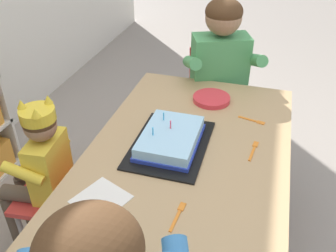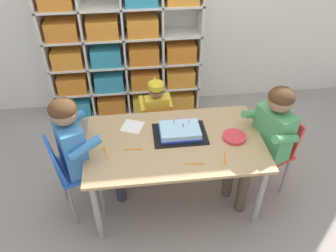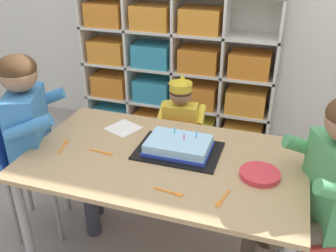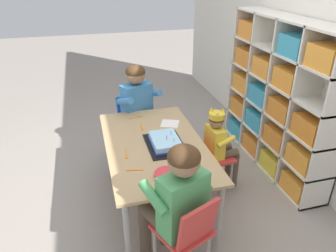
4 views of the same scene
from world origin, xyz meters
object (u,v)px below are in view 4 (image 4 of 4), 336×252
at_px(classroom_chair_guest_side, 187,232).
at_px(fork_by_napkin, 126,154).
at_px(fork_at_table_front_edge, 141,127).
at_px(birthday_cake_on_tray, 165,142).
at_px(guest_at_table_side, 176,197).
at_px(classroom_chair_blue, 208,157).
at_px(fork_near_cake_tray, 133,170).
at_px(fork_near_child_seat, 137,117).
at_px(adult_helper_seated, 140,105).
at_px(paper_plate_stack, 167,174).
at_px(classroom_chair_adult_side, 135,120).
at_px(child_with_crown, 219,140).
at_px(activity_table, 155,150).

bearing_deg(classroom_chair_guest_side, fork_by_napkin, -91.59).
xyz_separation_m(classroom_chair_guest_side, fork_at_table_front_edge, (-1.13, -0.07, 0.19)).
distance_m(birthday_cake_on_tray, fork_by_napkin, 0.34).
bearing_deg(guest_at_table_side, classroom_chair_blue, -146.86).
relative_size(fork_at_table_front_edge, fork_near_cake_tray, 1.07).
bearing_deg(fork_near_child_seat, fork_at_table_front_edge, 77.65).
height_order(adult_helper_seated, paper_plate_stack, adult_helper_seated).
bearing_deg(fork_near_child_seat, fork_by_napkin, 59.22).
height_order(classroom_chair_adult_side, guest_at_table_side, guest_at_table_side).
relative_size(guest_at_table_side, paper_plate_stack, 5.76).
height_order(paper_plate_stack, fork_near_cake_tray, paper_plate_stack).
relative_size(paper_plate_stack, fork_by_napkin, 1.34).
bearing_deg(fork_at_table_front_edge, guest_at_table_side, -173.98).
distance_m(child_with_crown, adult_helper_seated, 0.87).
bearing_deg(birthday_cake_on_tray, paper_plate_stack, -12.90).
distance_m(classroom_chair_adult_side, fork_near_child_seat, 0.33).
bearing_deg(paper_plate_stack, fork_at_table_front_edge, -177.38).
distance_m(adult_helper_seated, paper_plate_stack, 1.16).
bearing_deg(fork_by_napkin, child_with_crown, -70.05).
xyz_separation_m(birthday_cake_on_tray, fork_near_child_seat, (-0.57, -0.13, -0.03)).
bearing_deg(classroom_chair_guest_side, classroom_chair_adult_side, -110.84).
distance_m(child_with_crown, fork_near_child_seat, 0.81).
distance_m(activity_table, fork_near_child_seat, 0.53).
relative_size(classroom_chair_blue, guest_at_table_side, 0.57).
xyz_separation_m(classroom_chair_guest_side, guest_at_table_side, (-0.11, -0.04, 0.20)).
bearing_deg(activity_table, birthday_cake_on_tray, 57.26).
relative_size(birthday_cake_on_tray, fork_near_cake_tray, 3.37).
distance_m(classroom_chair_adult_side, fork_at_table_front_edge, 0.53).
height_order(classroom_chair_blue, fork_by_napkin, fork_by_napkin).
xyz_separation_m(fork_by_napkin, fork_near_cake_tray, (0.22, 0.02, 0.00)).
bearing_deg(fork_near_cake_tray, fork_by_napkin, 108.86).
bearing_deg(birthday_cake_on_tray, fork_near_child_seat, -166.96).
bearing_deg(classroom_chair_adult_side, birthday_cake_on_tray, -105.58).
bearing_deg(fork_near_cake_tray, birthday_cake_on_tray, 55.61).
xyz_separation_m(classroom_chair_adult_side, paper_plate_stack, (1.27, 0.01, 0.18)).
bearing_deg(classroom_chair_adult_side, fork_near_cake_tray, -122.73).
bearing_deg(fork_near_cake_tray, classroom_chair_guest_side, -49.63).
distance_m(child_with_crown, fork_near_cake_tray, 0.96).
relative_size(adult_helper_seated, fork_near_cake_tray, 8.73).
xyz_separation_m(birthday_cake_on_tray, fork_by_napkin, (0.06, -0.33, -0.03)).
bearing_deg(child_with_crown, classroom_chair_adult_side, 36.02).
bearing_deg(fork_at_table_front_edge, adult_helper_seated, -4.76).
relative_size(adult_helper_seated, fork_near_child_seat, 8.04).
bearing_deg(child_with_crown, birthday_cake_on_tray, 98.47).
bearing_deg(guest_at_table_side, fork_at_table_front_edge, -111.11).
height_order(child_with_crown, classroom_chair_adult_side, child_with_crown).
distance_m(activity_table, fork_at_table_front_edge, 0.32).
xyz_separation_m(birthday_cake_on_tray, fork_near_cake_tray, (0.28, -0.31, -0.03)).
xyz_separation_m(classroom_chair_adult_side, guest_at_table_side, (1.52, 0.00, 0.19)).
height_order(adult_helper_seated, guest_at_table_side, adult_helper_seated).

